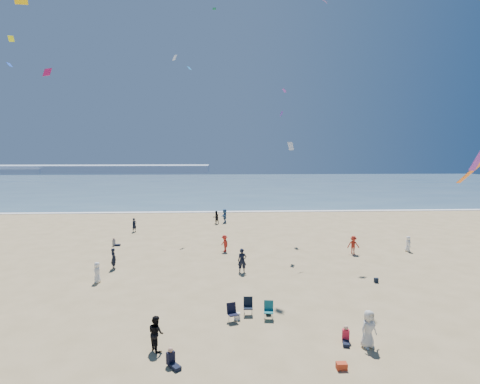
{
  "coord_description": "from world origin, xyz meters",
  "views": [
    {
      "loc": [
        0.93,
        -12.8,
        9.25
      ],
      "look_at": [
        2.0,
        8.0,
        7.05
      ],
      "focal_mm": 28.0,
      "sensor_mm": 36.0,
      "label": 1
    }
  ],
  "objects": [
    {
      "name": "ocean",
      "position": [
        0.0,
        95.0,
        0.03
      ],
      "size": [
        220.0,
        100.0,
        0.06
      ],
      "primitive_type": "cube",
      "color": "#476B84",
      "rests_on": "ground"
    },
    {
      "name": "surf_line",
      "position": [
        0.0,
        45.0,
        0.04
      ],
      "size": [
        220.0,
        1.2,
        0.08
      ],
      "primitive_type": "cube",
      "color": "white",
      "rests_on": "ground"
    },
    {
      "name": "headland_far",
      "position": [
        -60.0,
        170.0,
        1.6
      ],
      "size": [
        110.0,
        20.0,
        3.2
      ],
      "primitive_type": "cube",
      "color": "#7A8EA8",
      "rests_on": "ground"
    },
    {
      "name": "headland_near",
      "position": [
        -100.0,
        165.0,
        1.0
      ],
      "size": [
        40.0,
        14.0,
        2.0
      ],
      "primitive_type": "cube",
      "color": "#7A8EA8",
      "rests_on": "ground"
    },
    {
      "name": "standing_flyers",
      "position": [
        3.06,
        18.38,
        0.85
      ],
      "size": [
        28.25,
        46.47,
        1.88
      ],
      "color": "white",
      "rests_on": "ground"
    },
    {
      "name": "seated_group",
      "position": [
        1.61,
        4.11,
        0.42
      ],
      "size": [
        17.56,
        33.22,
        0.84
      ],
      "color": "white",
      "rests_on": "ground"
    },
    {
      "name": "chair_cluster",
      "position": [
        2.51,
        7.18,
        0.5
      ],
      "size": [
        2.71,
        1.49,
        1.0
      ],
      "color": "black",
      "rests_on": "ground"
    },
    {
      "name": "white_tote",
      "position": [
        1.79,
        7.11,
        0.2
      ],
      "size": [
        0.35,
        0.2,
        0.4
      ],
      "primitive_type": "cube",
      "color": "white",
      "rests_on": "ground"
    },
    {
      "name": "black_backpack",
      "position": [
        3.61,
        7.62,
        0.19
      ],
      "size": [
        0.3,
        0.22,
        0.38
      ],
      "primitive_type": "cube",
      "color": "black",
      "rests_on": "ground"
    },
    {
      "name": "cooler",
      "position": [
        6.06,
        2.09,
        0.15
      ],
      "size": [
        0.45,
        0.3,
        0.3
      ],
      "primitive_type": "cube",
      "color": "#BE371B",
      "rests_on": "ground"
    },
    {
      "name": "navy_bag",
      "position": [
        11.98,
        12.54,
        0.17
      ],
      "size": [
        0.28,
        0.18,
        0.34
      ],
      "primitive_type": "cube",
      "color": "black",
      "rests_on": "ground"
    },
    {
      "name": "kites_aloft",
      "position": [
        8.88,
        12.99,
        15.11
      ],
      "size": [
        42.54,
        46.29,
        24.47
      ],
      "color": "#DDFF30",
      "rests_on": "ground"
    }
  ]
}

